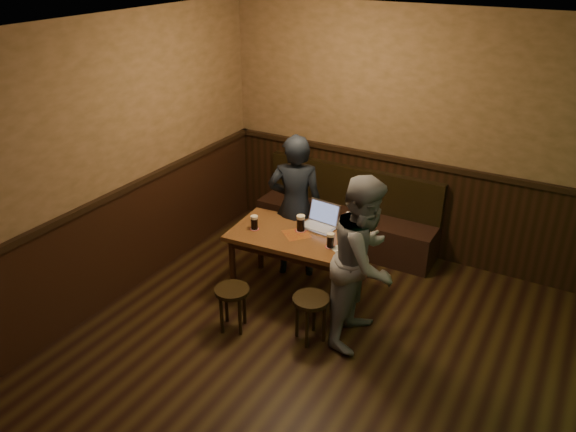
% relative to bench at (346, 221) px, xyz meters
% --- Properties ---
extents(room, '(5.04, 6.04, 2.84)m').
position_rel_bench_xyz_m(room, '(0.87, -2.53, 0.89)').
color(room, black).
rests_on(room, ground).
extents(bench, '(2.20, 0.50, 0.95)m').
position_rel_bench_xyz_m(bench, '(0.00, 0.00, 0.00)').
color(bench, black).
rests_on(bench, ground).
extents(pub_table, '(1.38, 0.86, 0.72)m').
position_rel_bench_xyz_m(pub_table, '(-0.00, -1.25, 0.31)').
color(pub_table, '#543B18').
rests_on(pub_table, ground).
extents(stool_left, '(0.44, 0.44, 0.45)m').
position_rel_bench_xyz_m(stool_left, '(-0.24, -2.06, 0.05)').
color(stool_left, black).
rests_on(stool_left, ground).
extents(stool_right, '(0.41, 0.41, 0.46)m').
position_rel_bench_xyz_m(stool_right, '(0.48, -1.84, 0.05)').
color(stool_right, black).
rests_on(stool_right, ground).
extents(pint_left, '(0.10, 0.10, 0.15)m').
position_rel_bench_xyz_m(pint_left, '(-0.43, -1.36, 0.48)').
color(pint_left, maroon).
rests_on(pint_left, pub_table).
extents(pint_mid, '(0.11, 0.11, 0.17)m').
position_rel_bench_xyz_m(pint_mid, '(-0.00, -1.16, 0.49)').
color(pint_mid, maroon).
rests_on(pint_mid, pub_table).
extents(pint_right, '(0.10, 0.10, 0.15)m').
position_rel_bench_xyz_m(pint_right, '(0.41, -1.32, 0.47)').
color(pint_right, maroon).
rests_on(pint_right, pub_table).
extents(laptop, '(0.38, 0.32, 0.25)m').
position_rel_bench_xyz_m(laptop, '(0.13, -0.97, 0.46)').
color(laptop, silver).
rests_on(laptop, pub_table).
extents(menu, '(0.26, 0.23, 0.00)m').
position_rel_bench_xyz_m(menu, '(0.54, -1.32, 0.40)').
color(menu, silver).
rests_on(menu, pub_table).
extents(person_suit, '(0.69, 0.59, 1.61)m').
position_rel_bench_xyz_m(person_suit, '(-0.23, -0.86, 0.49)').
color(person_suit, black).
rests_on(person_suit, ground).
extents(person_grey, '(0.64, 0.81, 1.62)m').
position_rel_bench_xyz_m(person_grey, '(0.85, -1.55, 0.50)').
color(person_grey, gray).
rests_on(person_grey, ground).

